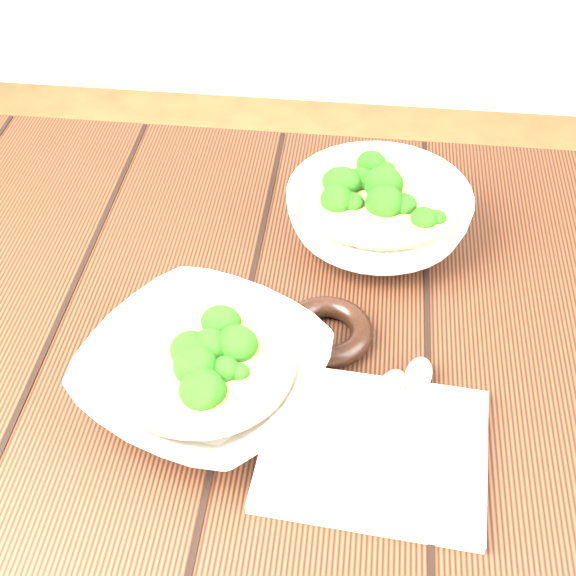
{
  "coord_description": "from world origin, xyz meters",
  "views": [
    {
      "loc": [
        0.1,
        -0.57,
        1.38
      ],
      "look_at": [
        0.03,
        0.03,
        0.8
      ],
      "focal_mm": 50.0,
      "sensor_mm": 36.0,
      "label": 1
    }
  ],
  "objects": [
    {
      "name": "table",
      "position": [
        0.0,
        0.0,
        0.63
      ],
      "size": [
        1.2,
        0.8,
        0.75
      ],
      "color": "#341A0F",
      "rests_on": "ground"
    },
    {
      "name": "napkin",
      "position": [
        0.13,
        -0.13,
        0.76
      ],
      "size": [
        0.22,
        0.18,
        0.01
      ],
      "primitive_type": "cube",
      "rotation": [
        0.0,
        0.0,
        -0.07
      ],
      "color": "#C0B6A0",
      "rests_on": "table"
    },
    {
      "name": "spoon_left",
      "position": [
        0.13,
        -0.09,
        0.76
      ],
      "size": [
        0.08,
        0.17,
        0.01
      ],
      "color": "#A39E8F",
      "rests_on": "napkin"
    },
    {
      "name": "soup_bowl_front",
      "position": [
        -0.04,
        -0.08,
        0.78
      ],
      "size": [
        0.3,
        0.3,
        0.07
      ],
      "color": "silver",
      "rests_on": "table"
    },
    {
      "name": "trivet",
      "position": [
        0.07,
        0.01,
        0.76
      ],
      "size": [
        0.12,
        0.12,
        0.02
      ],
      "primitive_type": "torus",
      "rotation": [
        0.0,
        0.0,
        0.29
      ],
      "color": "black",
      "rests_on": "table"
    },
    {
      "name": "soup_bowl_back",
      "position": [
        0.12,
        0.18,
        0.79
      ],
      "size": [
        0.26,
        0.26,
        0.08
      ],
      "color": "silver",
      "rests_on": "table"
    },
    {
      "name": "spoon_right",
      "position": [
        0.16,
        -0.07,
        0.76
      ],
      "size": [
        0.05,
        0.17,
        0.01
      ],
      "color": "#A39E8F",
      "rests_on": "napkin"
    }
  ]
}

